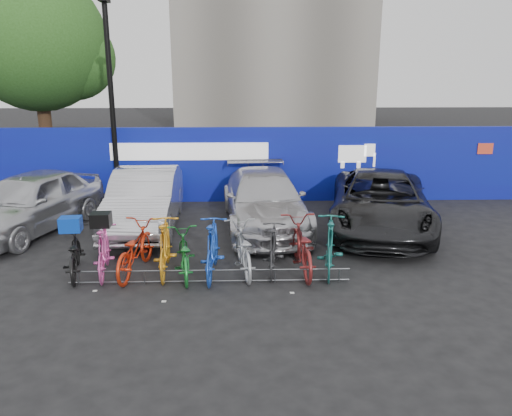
{
  "coord_description": "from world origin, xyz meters",
  "views": [
    {
      "loc": [
        0.65,
        -9.85,
        4.09
      ],
      "look_at": [
        1.0,
        2.0,
        0.84
      ],
      "focal_mm": 35.0,
      "sensor_mm": 36.0,
      "label": 1
    }
  ],
  "objects_px": {
    "bike_1": "(104,251)",
    "bike_8": "(301,246)",
    "tree": "(43,45)",
    "bike_0": "(74,253)",
    "car_1": "(145,200)",
    "bike_rack": "(210,276)",
    "car_3": "(380,202)",
    "bike_2": "(135,249)",
    "bike_3": "(165,247)",
    "bike_6": "(243,249)",
    "lamppost": "(112,100)",
    "bike_4": "(184,254)",
    "car_2": "(264,200)",
    "car_0": "(30,202)",
    "bike_5": "(212,248)",
    "bike_7": "(273,249)",
    "bike_9": "(330,245)"
  },
  "relations": [
    {
      "from": "tree",
      "to": "lamppost",
      "type": "distance_m",
      "value": 6.14
    },
    {
      "from": "lamppost",
      "to": "car_3",
      "type": "height_order",
      "value": "lamppost"
    },
    {
      "from": "tree",
      "to": "bike_0",
      "type": "bearing_deg",
      "value": -68.73
    },
    {
      "from": "bike_8",
      "to": "bike_rack",
      "type": "bearing_deg",
      "value": 14.51
    },
    {
      "from": "car_0",
      "to": "bike_4",
      "type": "bearing_deg",
      "value": -18.87
    },
    {
      "from": "bike_3",
      "to": "bike_6",
      "type": "distance_m",
      "value": 1.62
    },
    {
      "from": "bike_3",
      "to": "bike_7",
      "type": "distance_m",
      "value": 2.25
    },
    {
      "from": "bike_7",
      "to": "lamppost",
      "type": "bearing_deg",
      "value": -43.83
    },
    {
      "from": "tree",
      "to": "lamppost",
      "type": "height_order",
      "value": "tree"
    },
    {
      "from": "bike_7",
      "to": "bike_9",
      "type": "relative_size",
      "value": 0.86
    },
    {
      "from": "bike_rack",
      "to": "car_0",
      "type": "relative_size",
      "value": 1.19
    },
    {
      "from": "car_1",
      "to": "bike_0",
      "type": "height_order",
      "value": "car_1"
    },
    {
      "from": "bike_9",
      "to": "car_3",
      "type": "bearing_deg",
      "value": -111.71
    },
    {
      "from": "bike_3",
      "to": "bike_4",
      "type": "xyz_separation_m",
      "value": [
        0.4,
        -0.15,
        -0.11
      ]
    },
    {
      "from": "bike_1",
      "to": "bike_6",
      "type": "distance_m",
      "value": 2.88
    },
    {
      "from": "car_0",
      "to": "car_3",
      "type": "xyz_separation_m",
      "value": [
        9.21,
        -0.13,
        -0.04
      ]
    },
    {
      "from": "tree",
      "to": "car_1",
      "type": "xyz_separation_m",
      "value": [
        4.83,
        -6.88,
        -4.29
      ]
    },
    {
      "from": "car_3",
      "to": "bike_2",
      "type": "xyz_separation_m",
      "value": [
        -5.9,
        -2.83,
        -0.23
      ]
    },
    {
      "from": "bike_1",
      "to": "bike_8",
      "type": "xyz_separation_m",
      "value": [
        4.1,
        0.08,
        0.03
      ]
    },
    {
      "from": "car_1",
      "to": "bike_5",
      "type": "relative_size",
      "value": 2.41
    },
    {
      "from": "car_1",
      "to": "bike_8",
      "type": "bearing_deg",
      "value": -41.65
    },
    {
      "from": "bike_rack",
      "to": "bike_4",
      "type": "xyz_separation_m",
      "value": [
        -0.55,
        0.41,
        0.31
      ]
    },
    {
      "from": "car_2",
      "to": "bike_6",
      "type": "distance_m",
      "value": 3.29
    },
    {
      "from": "bike_rack",
      "to": "bike_9",
      "type": "relative_size",
      "value": 2.83
    },
    {
      "from": "bike_4",
      "to": "bike_8",
      "type": "distance_m",
      "value": 2.46
    },
    {
      "from": "bike_1",
      "to": "bike_4",
      "type": "bearing_deg",
      "value": 167.47
    },
    {
      "from": "car_1",
      "to": "bike_2",
      "type": "relative_size",
      "value": 2.35
    },
    {
      "from": "bike_rack",
      "to": "car_1",
      "type": "relative_size",
      "value": 1.18
    },
    {
      "from": "bike_rack",
      "to": "bike_0",
      "type": "relative_size",
      "value": 3.1
    },
    {
      "from": "bike_6",
      "to": "bike_7",
      "type": "relative_size",
      "value": 1.14
    },
    {
      "from": "tree",
      "to": "car_3",
      "type": "height_order",
      "value": "tree"
    },
    {
      "from": "car_1",
      "to": "car_0",
      "type": "bearing_deg",
      "value": -177.53
    },
    {
      "from": "car_3",
      "to": "bike_1",
      "type": "distance_m",
      "value": 7.14
    },
    {
      "from": "lamppost",
      "to": "bike_rack",
      "type": "relative_size",
      "value": 1.09
    },
    {
      "from": "car_2",
      "to": "car_3",
      "type": "distance_m",
      "value": 3.08
    },
    {
      "from": "car_1",
      "to": "bike_2",
      "type": "height_order",
      "value": "car_1"
    },
    {
      "from": "bike_2",
      "to": "bike_6",
      "type": "distance_m",
      "value": 2.25
    },
    {
      "from": "tree",
      "to": "bike_rack",
      "type": "relative_size",
      "value": 1.39
    },
    {
      "from": "bike_2",
      "to": "bike_3",
      "type": "xyz_separation_m",
      "value": [
        0.63,
        -0.03,
        0.05
      ]
    },
    {
      "from": "bike_6",
      "to": "bike_rack",
      "type": "bearing_deg",
      "value": 33.46
    },
    {
      "from": "bike_4",
      "to": "lamppost",
      "type": "bearing_deg",
      "value": -73.6
    },
    {
      "from": "bike_4",
      "to": "bike_0",
      "type": "bearing_deg",
      "value": -11.73
    },
    {
      "from": "bike_1",
      "to": "bike_4",
      "type": "height_order",
      "value": "bike_1"
    },
    {
      "from": "bike_0",
      "to": "bike_2",
      "type": "height_order",
      "value": "bike_2"
    },
    {
      "from": "bike_3",
      "to": "bike_4",
      "type": "bearing_deg",
      "value": 155.65
    },
    {
      "from": "car_0",
      "to": "car_3",
      "type": "distance_m",
      "value": 9.21
    },
    {
      "from": "car_3",
      "to": "bike_3",
      "type": "distance_m",
      "value": 5.99
    },
    {
      "from": "tree",
      "to": "bike_8",
      "type": "distance_m",
      "value": 14.02
    },
    {
      "from": "car_3",
      "to": "bike_0",
      "type": "xyz_separation_m",
      "value": [
        -7.14,
        -2.9,
        -0.29
      ]
    },
    {
      "from": "bike_5",
      "to": "bike_8",
      "type": "xyz_separation_m",
      "value": [
        1.86,
        0.19,
        -0.04
      ]
    }
  ]
}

